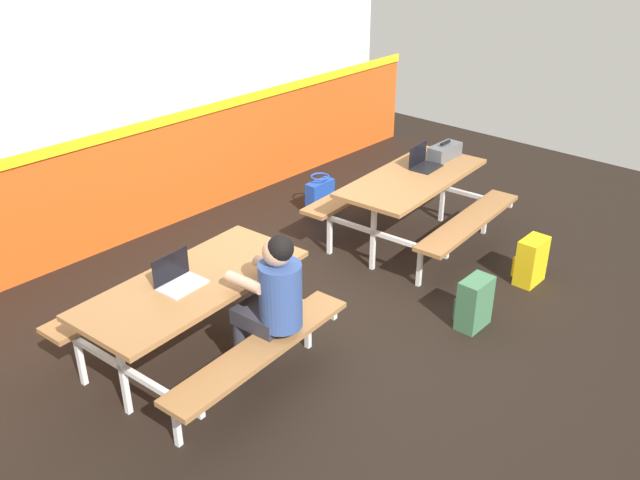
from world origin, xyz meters
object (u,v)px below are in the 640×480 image
at_px(picnic_table_left, 195,301).
at_px(picnic_table_right, 412,191).
at_px(student_nearer, 272,297).
at_px(laptop_dark, 423,163).
at_px(satchel_spare, 531,261).
at_px(backpack_dark, 474,303).
at_px(toolbox_grey, 445,151).
at_px(laptop_silver, 178,279).
at_px(tote_bag_bright, 320,196).

height_order(picnic_table_left, picnic_table_right, same).
xyz_separation_m(student_nearer, laptop_dark, (2.70, 0.60, 0.08)).
bearing_deg(picnic_table_left, satchel_spare, -24.18).
distance_m(picnic_table_left, backpack_dark, 2.26).
height_order(laptop_dark, toolbox_grey, laptop_dark).
height_order(picnic_table_right, laptop_dark, laptop_dark).
bearing_deg(backpack_dark, laptop_dark, 49.51).
relative_size(picnic_table_right, laptop_silver, 5.25).
bearing_deg(picnic_table_left, backpack_dark, -34.16).
relative_size(laptop_silver, laptop_dark, 1.00).
bearing_deg(tote_bag_bright, toolbox_grey, -59.90).
bearing_deg(tote_bag_bright, student_nearer, -144.26).
relative_size(laptop_dark, backpack_dark, 0.76).
bearing_deg(picnic_table_right, picnic_table_left, -179.90).
distance_m(picnic_table_left, satchel_spare, 3.11).
bearing_deg(picnic_table_right, satchel_spare, -85.44).
xyz_separation_m(picnic_table_right, toolbox_grey, (0.63, 0.05, 0.24)).
height_order(laptop_silver, backpack_dark, laptop_silver).
bearing_deg(laptop_dark, tote_bag_bright, 104.28).
distance_m(student_nearer, tote_bag_bright, 3.02).
bearing_deg(tote_bag_bright, laptop_dark, -75.72).
relative_size(toolbox_grey, satchel_spare, 0.91).
height_order(toolbox_grey, tote_bag_bright, toolbox_grey).
bearing_deg(laptop_silver, backpack_dark, -33.43).
xyz_separation_m(student_nearer, laptop_silver, (-0.36, 0.57, 0.08)).
relative_size(picnic_table_left, laptop_dark, 5.25).
distance_m(toolbox_grey, tote_bag_bright, 1.46).
bearing_deg(student_nearer, satchel_spare, -15.92).
relative_size(picnic_table_left, backpack_dark, 4.01).
height_order(laptop_silver, tote_bag_bright, laptop_silver).
distance_m(laptop_silver, tote_bag_bright, 3.07).
distance_m(student_nearer, laptop_silver, 0.68).
relative_size(picnic_table_left, laptop_silver, 5.25).
xyz_separation_m(picnic_table_right, backpack_dark, (-0.87, -1.26, -0.36)).
relative_size(picnic_table_left, satchel_spare, 4.01).
relative_size(laptop_dark, satchel_spare, 0.76).
relative_size(picnic_table_right, satchel_spare, 4.01).
xyz_separation_m(picnic_table_left, toolbox_grey, (3.34, 0.05, 0.24)).
xyz_separation_m(laptop_silver, backpack_dark, (1.94, -1.28, -0.57)).
distance_m(picnic_table_left, tote_bag_bright, 2.96).
bearing_deg(tote_bag_bright, satchel_spare, -86.80).
bearing_deg(laptop_silver, laptop_dark, 0.60).
height_order(student_nearer, backpack_dark, student_nearer).
height_order(backpack_dark, tote_bag_bright, backpack_dark).
xyz_separation_m(backpack_dark, tote_bag_bright, (0.83, 2.45, -0.02)).
bearing_deg(backpack_dark, student_nearer, 155.65).
distance_m(tote_bag_bright, satchel_spare, 2.47).
relative_size(student_nearer, tote_bag_bright, 2.81).
relative_size(student_nearer, backpack_dark, 2.74).
distance_m(picnic_table_right, satchel_spare, 1.32).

